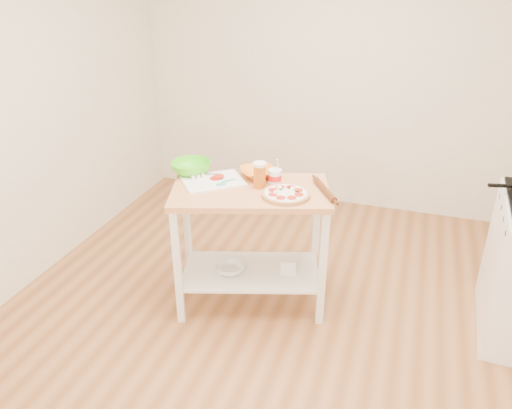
{
  "coord_description": "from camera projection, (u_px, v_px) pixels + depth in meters",
  "views": [
    {
      "loc": [
        0.69,
        -2.49,
        2.26
      ],
      "look_at": [
        -0.23,
        0.29,
        0.83
      ],
      "focal_mm": 35.0,
      "sensor_mm": 36.0,
      "label": 1
    }
  ],
  "objects": [
    {
      "name": "rolling_pin",
      "position": [
        325.0,
        190.0,
        3.25
      ],
      "size": [
        0.21,
        0.32,
        0.04
      ],
      "primitive_type": "cylinder",
      "rotation": [
        1.57,
        0.0,
        0.55
      ],
      "color": "#592D14",
      "rests_on": "prep_island"
    },
    {
      "name": "room_shell",
      "position": [
        279.0,
        147.0,
        2.72
      ],
      "size": [
        4.04,
        4.54,
        2.74
      ],
      "color": "#A86B3E",
      "rests_on": "ground"
    },
    {
      "name": "pizza",
      "position": [
        286.0,
        194.0,
        3.2
      ],
      "size": [
        0.31,
        0.31,
        0.05
      ],
      "rotation": [
        0.0,
        0.0,
        0.43
      ],
      "color": "tan",
      "rests_on": "prep_island"
    },
    {
      "name": "cutting_board",
      "position": [
        212.0,
        181.0,
        3.42
      ],
      "size": [
        0.5,
        0.48,
        0.04
      ],
      "rotation": [
        0.0,
        0.0,
        0.68
      ],
      "color": "white",
      "rests_on": "prep_island"
    },
    {
      "name": "shelf_glass_bowl",
      "position": [
        230.0,
        268.0,
        3.55
      ],
      "size": [
        0.21,
        0.21,
        0.06
      ],
      "primitive_type": "imported",
      "rotation": [
        0.0,
        0.0,
        -0.02
      ],
      "color": "silver",
      "rests_on": "prep_island"
    },
    {
      "name": "yogurt_tub",
      "position": [
        275.0,
        177.0,
        3.35
      ],
      "size": [
        0.09,
        0.09,
        0.19
      ],
      "color": "white",
      "rests_on": "prep_island"
    },
    {
      "name": "shelf_bin",
      "position": [
        288.0,
        265.0,
        3.55
      ],
      "size": [
        0.14,
        0.14,
        0.11
      ],
      "primitive_type": "cube",
      "rotation": [
        0.0,
        0.0,
        0.3
      ],
      "color": "white",
      "rests_on": "prep_island"
    },
    {
      "name": "orange_bowl",
      "position": [
        258.0,
        173.0,
        3.49
      ],
      "size": [
        0.34,
        0.34,
        0.06
      ],
      "primitive_type": "imported",
      "rotation": [
        0.0,
        0.0,
        0.66
      ],
      "color": "orange",
      "rests_on": "prep_island"
    },
    {
      "name": "prep_island",
      "position": [
        251.0,
        224.0,
        3.42
      ],
      "size": [
        1.17,
        0.86,
        0.9
      ],
      "rotation": [
        0.0,
        0.0,
        0.3
      ],
      "color": "tan",
      "rests_on": "ground"
    },
    {
      "name": "beer_pint",
      "position": [
        260.0,
        175.0,
        3.3
      ],
      "size": [
        0.09,
        0.09,
        0.17
      ],
      "color": "#B35813",
      "rests_on": "prep_island"
    },
    {
      "name": "knife",
      "position": [
        194.0,
        174.0,
        3.49
      ],
      "size": [
        0.26,
        0.11,
        0.01
      ],
      "rotation": [
        0.0,
        0.0,
        0.31
      ],
      "color": "silver",
      "rests_on": "cutting_board"
    },
    {
      "name": "green_bowl",
      "position": [
        191.0,
        168.0,
        3.53
      ],
      "size": [
        0.3,
        0.3,
        0.09
      ],
      "primitive_type": "imported",
      "rotation": [
        0.0,
        0.0,
        0.08
      ],
      "color": "#4EDB1B",
      "rests_on": "prep_island"
    },
    {
      "name": "spatula",
      "position": [
        225.0,
        182.0,
        3.37
      ],
      "size": [
        0.09,
        0.15,
        0.01
      ],
      "rotation": [
        0.0,
        0.0,
        0.88
      ],
      "color": "teal",
      "rests_on": "cutting_board"
    }
  ]
}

